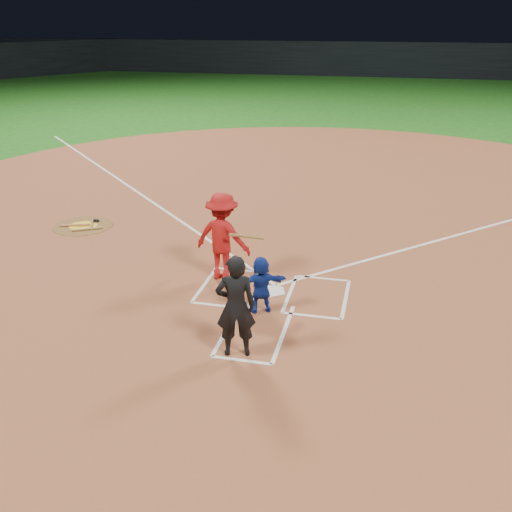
% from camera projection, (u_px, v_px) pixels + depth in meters
% --- Properties ---
extents(ground, '(120.00, 120.00, 0.00)m').
position_uv_depth(ground, '(273.00, 292.00, 12.60)').
color(ground, '#185816').
rests_on(ground, ground).
extents(home_plate_dirt, '(28.00, 28.00, 0.01)m').
position_uv_depth(home_plate_dirt, '(312.00, 208.00, 17.97)').
color(home_plate_dirt, brown).
rests_on(home_plate_dirt, ground).
extents(stadium_wall_far, '(80.00, 1.20, 3.20)m').
position_uv_depth(stadium_wall_far, '(374.00, 59.00, 54.96)').
color(stadium_wall_far, black).
rests_on(stadium_wall_far, ground).
extents(home_plate, '(0.60, 0.60, 0.02)m').
position_uv_depth(home_plate, '(273.00, 291.00, 12.59)').
color(home_plate, white).
rests_on(home_plate, home_plate_dirt).
extents(on_deck_circle, '(1.70, 1.70, 0.01)m').
position_uv_depth(on_deck_circle, '(83.00, 226.00, 16.47)').
color(on_deck_circle, brown).
rests_on(on_deck_circle, home_plate_dirt).
extents(on_deck_logo, '(0.80, 0.80, 0.00)m').
position_uv_depth(on_deck_logo, '(83.00, 226.00, 16.47)').
color(on_deck_logo, yellow).
rests_on(on_deck_logo, on_deck_circle).
extents(on_deck_bat_a, '(0.43, 0.78, 0.06)m').
position_uv_depth(on_deck_bat_a, '(92.00, 222.00, 16.65)').
color(on_deck_bat_a, '#9F643A').
rests_on(on_deck_bat_a, on_deck_circle).
extents(on_deck_bat_b, '(0.82, 0.33, 0.06)m').
position_uv_depth(on_deck_bat_b, '(75.00, 225.00, 16.41)').
color(on_deck_bat_b, '#935C35').
rests_on(on_deck_bat_b, on_deck_circle).
extents(on_deck_bat_c, '(0.76, 0.48, 0.06)m').
position_uv_depth(on_deck_bat_c, '(87.00, 229.00, 16.13)').
color(on_deck_bat_c, '#AA7F3E').
rests_on(on_deck_bat_c, on_deck_circle).
extents(bat_weight_donut, '(0.19, 0.19, 0.05)m').
position_uv_depth(bat_weight_donut, '(96.00, 221.00, 16.78)').
color(bat_weight_donut, black).
rests_on(bat_weight_donut, on_deck_circle).
extents(catcher, '(1.16, 0.78, 1.20)m').
position_uv_depth(catcher, '(261.00, 285.00, 11.54)').
color(catcher, navy).
rests_on(catcher, home_plate_dirt).
extents(umpire, '(0.80, 0.64, 1.92)m').
position_uv_depth(umpire, '(236.00, 306.00, 9.93)').
color(umpire, black).
rests_on(umpire, home_plate_dirt).
extents(chalk_markings, '(28.35, 17.32, 0.01)m').
position_uv_depth(chalk_markings, '(308.00, 215.00, 17.33)').
color(chalk_markings, white).
rests_on(chalk_markings, home_plate_dirt).
extents(batter_at_plate, '(1.67, 0.98, 2.04)m').
position_uv_depth(batter_at_plate, '(222.00, 237.00, 12.85)').
color(batter_at_plate, '#A51213').
rests_on(batter_at_plate, home_plate_dirt).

